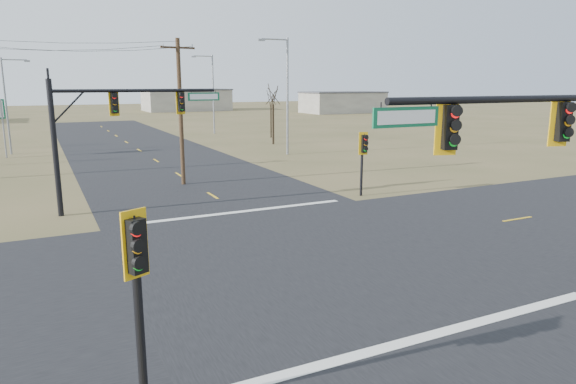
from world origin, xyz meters
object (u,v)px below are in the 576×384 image
object	(u,v)px
streetlight_b	(212,90)
streetlight_c	(8,101)
utility_pole_near	(180,110)
mast_arm_near	(566,145)
bare_tree_d	(271,98)
pedestal_signal_sw	(137,269)
streetlight_a	(285,90)
bare_tree_c	(273,94)
mast_arm_far	(116,116)
pedestal_signal_ne	(364,149)

from	to	relation	value
streetlight_b	streetlight_c	distance (m)	26.19
utility_pole_near	streetlight_b	world-z (taller)	streetlight_b
mast_arm_near	utility_pole_near	world-z (taller)	utility_pole_near
streetlight_c	bare_tree_d	xyz separation A→B (m)	(28.54, 3.07, -0.14)
pedestal_signal_sw	streetlight_a	size ratio (longest dim) A/B	0.41
pedestal_signal_sw	streetlight_a	world-z (taller)	streetlight_a
mast_arm_near	bare_tree_c	distance (m)	44.31
mast_arm_near	streetlight_a	size ratio (longest dim) A/B	0.96
bare_tree_c	bare_tree_d	xyz separation A→B (m)	(2.66, 6.52, -0.56)
mast_arm_near	streetlight_b	distance (m)	58.37
streetlight_c	bare_tree_d	distance (m)	28.71
streetlight_b	bare_tree_c	xyz separation A→B (m)	(2.27, -14.76, -0.32)
streetlight_b	streetlight_c	xyz separation A→B (m)	(-23.61, -11.31, -0.74)
utility_pole_near	streetlight_c	distance (m)	24.54
mast_arm_far	streetlight_a	distance (m)	23.51
mast_arm_near	pedestal_signal_ne	world-z (taller)	mast_arm_near
mast_arm_near	streetlight_c	bearing A→B (deg)	125.63
pedestal_signal_sw	bare_tree_d	bearing A→B (deg)	38.43
mast_arm_near	bare_tree_c	world-z (taller)	bare_tree_c
bare_tree_d	pedestal_signal_sw	bearing A→B (deg)	-116.92
pedestal_signal_ne	pedestal_signal_sw	size ratio (longest dim) A/B	0.88
streetlight_b	streetlight_a	bearing A→B (deg)	-72.77
utility_pole_near	streetlight_c	xyz separation A→B (m)	(-10.74, 22.06, 0.13)
streetlight_c	bare_tree_c	bearing A→B (deg)	-2.91
pedestal_signal_ne	streetlight_c	bearing A→B (deg)	134.98
pedestal_signal_sw	bare_tree_d	world-z (taller)	bare_tree_d
mast_arm_far	mast_arm_near	bearing A→B (deg)	-82.62
streetlight_c	streetlight_a	bearing A→B (deg)	-22.06
mast_arm_near	pedestal_signal_ne	distance (m)	16.71
streetlight_c	pedestal_signal_sw	bearing A→B (deg)	-80.82
mast_arm_near	mast_arm_far	distance (m)	21.04
mast_arm_far	utility_pole_near	distance (m)	7.28
streetlight_c	bare_tree_d	bearing A→B (deg)	10.82
streetlight_b	mast_arm_near	bearing A→B (deg)	-80.49
mast_arm_far	streetlight_a	bearing A→B (deg)	23.55
streetlight_a	bare_tree_d	distance (m)	15.76
pedestal_signal_ne	bare_tree_d	distance (m)	34.78
streetlight_b	mast_arm_far	bearing A→B (deg)	-96.62
pedestal_signal_ne	bare_tree_c	world-z (taller)	bare_tree_c
mast_arm_far	pedestal_signal_ne	bearing A→B (deg)	-30.79
streetlight_a	pedestal_signal_sw	bearing A→B (deg)	-114.21
mast_arm_far	pedestal_signal_sw	xyz separation A→B (m)	(-2.30, -18.54, -1.79)
mast_arm_near	bare_tree_c	bearing A→B (deg)	93.54
mast_arm_far	streetlight_a	world-z (taller)	streetlight_a
streetlight_a	streetlight_c	size ratio (longest dim) A/B	1.19
utility_pole_near	pedestal_signal_sw	bearing A→B (deg)	-106.55
pedestal_signal_sw	bare_tree_d	size ratio (longest dim) A/B	0.72
pedestal_signal_ne	bare_tree_c	size ratio (longest dim) A/B	0.56
pedestal_signal_sw	mast_arm_far	bearing A→B (deg)	58.29
pedestal_signal_sw	bare_tree_c	xyz separation A→B (m)	(22.27, 42.59, 2.28)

